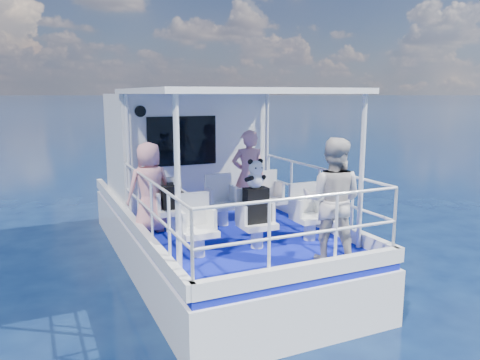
# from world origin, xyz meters

# --- Properties ---
(ground) EXTENTS (2000.00, 2000.00, 0.00)m
(ground) POSITION_xyz_m (0.00, 0.00, 0.00)
(ground) COLOR #071538
(ground) RESTS_ON ground
(hull) EXTENTS (3.00, 7.00, 1.60)m
(hull) POSITION_xyz_m (0.00, 1.00, 0.00)
(hull) COLOR white
(hull) RESTS_ON ground
(deck) EXTENTS (2.90, 6.90, 0.10)m
(deck) POSITION_xyz_m (0.00, 1.00, 0.85)
(deck) COLOR #0B1298
(deck) RESTS_ON hull
(cabin) EXTENTS (2.85, 2.00, 2.20)m
(cabin) POSITION_xyz_m (0.00, 2.30, 2.00)
(cabin) COLOR white
(cabin) RESTS_ON deck
(canopy) EXTENTS (3.00, 3.20, 0.08)m
(canopy) POSITION_xyz_m (0.00, -0.20, 3.14)
(canopy) COLOR white
(canopy) RESTS_ON cabin
(canopy_posts) EXTENTS (2.77, 2.97, 2.20)m
(canopy_posts) POSITION_xyz_m (0.00, -0.25, 2.00)
(canopy_posts) COLOR white
(canopy_posts) RESTS_ON deck
(railings) EXTENTS (2.84, 3.59, 1.00)m
(railings) POSITION_xyz_m (0.00, -0.58, 1.40)
(railings) COLOR white
(railings) RESTS_ON deck
(seat_port_fwd) EXTENTS (0.48, 0.46, 0.38)m
(seat_port_fwd) POSITION_xyz_m (-0.90, 0.20, 1.09)
(seat_port_fwd) COLOR white
(seat_port_fwd) RESTS_ON deck
(seat_center_fwd) EXTENTS (0.48, 0.46, 0.38)m
(seat_center_fwd) POSITION_xyz_m (0.00, 0.20, 1.09)
(seat_center_fwd) COLOR white
(seat_center_fwd) RESTS_ON deck
(seat_stbd_fwd) EXTENTS (0.48, 0.46, 0.38)m
(seat_stbd_fwd) POSITION_xyz_m (0.90, 0.20, 1.09)
(seat_stbd_fwd) COLOR white
(seat_stbd_fwd) RESTS_ON deck
(seat_port_aft) EXTENTS (0.48, 0.46, 0.38)m
(seat_port_aft) POSITION_xyz_m (-0.90, -1.10, 1.09)
(seat_port_aft) COLOR white
(seat_port_aft) RESTS_ON deck
(seat_center_aft) EXTENTS (0.48, 0.46, 0.38)m
(seat_center_aft) POSITION_xyz_m (0.00, -1.10, 1.09)
(seat_center_aft) COLOR white
(seat_center_aft) RESTS_ON deck
(seat_stbd_aft) EXTENTS (0.48, 0.46, 0.38)m
(seat_stbd_aft) POSITION_xyz_m (0.90, -1.10, 1.09)
(seat_stbd_aft) COLOR white
(seat_stbd_aft) RESTS_ON deck
(passenger_port_fwd) EXTENTS (0.59, 0.45, 1.46)m
(passenger_port_fwd) POSITION_xyz_m (-1.21, 0.31, 1.63)
(passenger_port_fwd) COLOR pink
(passenger_port_fwd) RESTS_ON deck
(passenger_stbd_fwd) EXTENTS (0.66, 0.52, 1.59)m
(passenger_stbd_fwd) POSITION_xyz_m (0.54, 0.34, 1.70)
(passenger_stbd_fwd) COLOR pink
(passenger_stbd_fwd) RESTS_ON deck
(passenger_stbd_aft) EXTENTS (1.01, 1.01, 1.65)m
(passenger_stbd_aft) POSITION_xyz_m (0.66, -1.99, 1.73)
(passenger_stbd_aft) COLOR beige
(passenger_stbd_aft) RESTS_ON deck
(backpack_port) EXTENTS (0.29, 0.16, 0.38)m
(backpack_port) POSITION_xyz_m (-0.90, 0.17, 1.47)
(backpack_port) COLOR black
(backpack_port) RESTS_ON seat_port_fwd
(backpack_center) EXTENTS (0.34, 0.19, 0.51)m
(backpack_center) POSITION_xyz_m (-0.03, -1.11, 1.54)
(backpack_center) COLOR black
(backpack_center) RESTS_ON seat_center_aft
(compact_camera) EXTENTS (0.10, 0.06, 0.06)m
(compact_camera) POSITION_xyz_m (-0.91, 0.18, 1.69)
(compact_camera) COLOR black
(compact_camera) RESTS_ON backpack_port
(panda) EXTENTS (0.27, 0.22, 0.41)m
(panda) POSITION_xyz_m (-0.04, -1.12, 2.00)
(panda) COLOR white
(panda) RESTS_ON backpack_center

